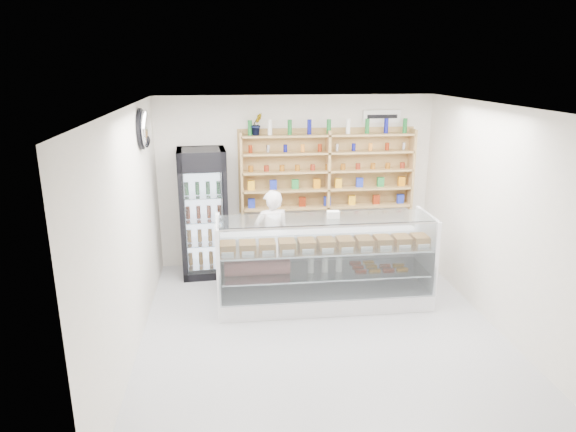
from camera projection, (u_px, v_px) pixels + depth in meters
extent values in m
plane|color=#A3A3A8|center=(322.00, 332.00, 6.50)|extent=(5.00, 5.00, 0.00)
plane|color=white|center=(326.00, 108.00, 5.71)|extent=(5.00, 5.00, 0.00)
plane|color=silver|center=(296.00, 181.00, 8.49)|extent=(4.50, 0.00, 4.50)
plane|color=silver|center=(387.00, 332.00, 3.73)|extent=(4.50, 0.00, 4.50)
plane|color=silver|center=(130.00, 234.00, 5.85)|extent=(0.00, 5.00, 5.00)
plane|color=silver|center=(502.00, 221.00, 6.36)|extent=(0.00, 5.00, 5.00)
cube|color=white|center=(324.00, 296.00, 7.25)|extent=(2.95, 0.84, 0.25)
cube|color=white|center=(319.00, 257.00, 7.50)|extent=(2.95, 0.05, 0.62)
cube|color=silver|center=(324.00, 271.00, 7.14)|extent=(2.83, 0.74, 0.02)
cube|color=silver|center=(325.00, 246.00, 7.04)|extent=(2.89, 0.77, 0.02)
cube|color=silver|center=(330.00, 264.00, 6.68)|extent=(2.89, 0.12, 1.03)
cube|color=silver|center=(326.00, 218.00, 6.87)|extent=(2.89, 0.58, 0.01)
imported|color=white|center=(272.00, 238.00, 7.71)|extent=(0.60, 0.44, 1.50)
cube|color=black|center=(204.00, 213.00, 8.08)|extent=(0.77, 0.75, 2.03)
cube|color=#270538|center=(199.00, 163.00, 7.52)|extent=(0.72, 0.08, 0.28)
cube|color=silver|center=(202.00, 225.00, 7.77)|extent=(0.61, 0.05, 1.60)
cube|color=tan|center=(242.00, 173.00, 8.18)|extent=(0.04, 0.28, 1.33)
cube|color=tan|center=(328.00, 171.00, 8.34)|extent=(0.04, 0.28, 1.33)
cube|color=tan|center=(411.00, 169.00, 8.49)|extent=(0.04, 0.28, 1.33)
cube|color=tan|center=(327.00, 206.00, 8.50)|extent=(2.80, 0.28, 0.03)
cube|color=tan|center=(327.00, 189.00, 8.42)|extent=(2.80, 0.28, 0.03)
cube|color=tan|center=(328.00, 171.00, 8.33)|extent=(2.80, 0.28, 0.03)
cube|color=tan|center=(328.00, 152.00, 8.25)|extent=(2.80, 0.28, 0.03)
cube|color=tan|center=(329.00, 135.00, 8.17)|extent=(2.80, 0.28, 0.03)
imported|color=#1E6626|center=(257.00, 124.00, 7.98)|extent=(0.24, 0.22, 0.34)
ellipsoid|color=silver|center=(145.00, 129.00, 6.70)|extent=(0.15, 0.50, 0.50)
cube|color=white|center=(382.00, 116.00, 8.32)|extent=(0.62, 0.03, 0.20)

